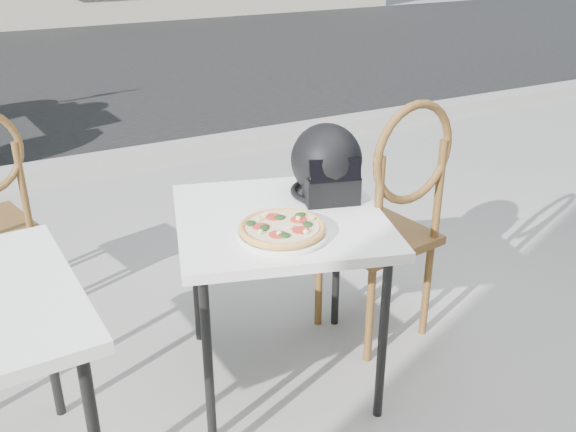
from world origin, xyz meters
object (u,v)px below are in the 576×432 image
plate (282,234)px  cafe_table_main (280,231)px  cafe_chair_main (390,212)px  helmet (327,165)px  pizza (282,228)px

plate → cafe_table_main: bearing=64.9°
plate → cafe_chair_main: bearing=16.6°
plate → helmet: helmet is taller
pizza → helmet: helmet is taller
cafe_table_main → pizza: 0.21m
cafe_table_main → helmet: bearing=19.3°
helmet → pizza: bearing=-126.7°
plate → pizza: pizza is taller
cafe_table_main → cafe_chair_main: size_ratio=0.85×
cafe_table_main → cafe_chair_main: cafe_chair_main is taller
pizza → cafe_chair_main: size_ratio=0.28×
pizza → helmet: bearing=37.0°
cafe_table_main → cafe_chair_main: 0.55m
pizza → helmet: (0.34, 0.26, 0.10)m
pizza → helmet: 0.44m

